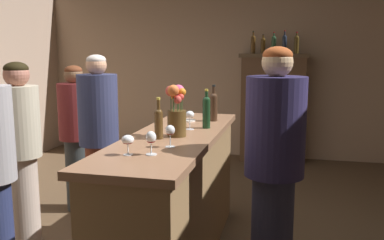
# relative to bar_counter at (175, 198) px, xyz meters

# --- Properties ---
(wall_back) EXTENTS (5.62, 0.12, 2.73)m
(wall_back) POSITION_rel_bar_counter_xyz_m (-0.39, 3.61, 0.84)
(wall_back) COLOR tan
(wall_back) RESTS_ON ground
(bar_counter) EXTENTS (0.64, 2.23, 1.03)m
(bar_counter) POSITION_rel_bar_counter_xyz_m (0.00, 0.00, 0.00)
(bar_counter) COLOR olive
(bar_counter) RESTS_ON ground
(display_cabinet) EXTENTS (1.02, 0.39, 1.64)m
(display_cabinet) POSITION_rel_bar_counter_xyz_m (0.60, 3.32, 0.33)
(display_cabinet) COLOR brown
(display_cabinet) RESTS_ON ground
(wine_bottle_merlot) EXTENTS (0.06, 0.06, 0.30)m
(wine_bottle_merlot) POSITION_rel_bar_counter_xyz_m (-0.06, -0.20, 0.64)
(wine_bottle_merlot) COLOR #4D3418
(wine_bottle_merlot) RESTS_ON bar_counter
(wine_bottle_riesling) EXTENTS (0.06, 0.06, 0.32)m
(wine_bottle_riesling) POSITION_rel_bar_counter_xyz_m (0.19, 0.30, 0.66)
(wine_bottle_riesling) COLOR #17361C
(wine_bottle_riesling) RESTS_ON bar_counter
(wine_bottle_malbec) EXTENTS (0.07, 0.07, 0.33)m
(wine_bottle_malbec) POSITION_rel_bar_counter_xyz_m (0.18, 0.67, 0.66)
(wine_bottle_malbec) COLOR #402A1B
(wine_bottle_malbec) RESTS_ON bar_counter
(wine_glass_front) EXTENTS (0.07, 0.07, 0.15)m
(wine_glass_front) POSITION_rel_bar_counter_xyz_m (0.09, -0.44, 0.61)
(wine_glass_front) COLOR white
(wine_glass_front) RESTS_ON bar_counter
(wine_glass_mid) EXTENTS (0.07, 0.07, 0.15)m
(wine_glass_mid) POSITION_rel_bar_counter_xyz_m (0.07, 0.20, 0.63)
(wine_glass_mid) COLOR white
(wine_glass_mid) RESTS_ON bar_counter
(wine_glass_rear) EXTENTS (0.08, 0.08, 0.12)m
(wine_glass_rear) POSITION_rel_bar_counter_xyz_m (-0.09, -0.70, 0.60)
(wine_glass_rear) COLOR white
(wine_glass_rear) RESTS_ON bar_counter
(wine_glass_spare) EXTENTS (0.07, 0.07, 0.15)m
(wine_glass_spare) POSITION_rel_bar_counter_xyz_m (0.04, -0.66, 0.61)
(wine_glass_spare) COLOR white
(wine_glass_spare) RESTS_ON bar_counter
(flower_arrangement) EXTENTS (0.15, 0.19, 0.39)m
(flower_arrangement) POSITION_rel_bar_counter_xyz_m (0.04, -0.08, 0.70)
(flower_arrangement) COLOR #543C1B
(flower_arrangement) RESTS_ON bar_counter
(cheese_plate) EXTENTS (0.15, 0.15, 0.01)m
(cheese_plate) POSITION_rel_bar_counter_xyz_m (-0.05, 0.60, 0.52)
(cheese_plate) COLOR white
(cheese_plate) RESTS_ON bar_counter
(display_bottle_left) EXTENTS (0.07, 0.07, 0.33)m
(display_bottle_left) POSITION_rel_bar_counter_xyz_m (0.28, 3.32, 1.27)
(display_bottle_left) COLOR #472E12
(display_bottle_left) RESTS_ON display_cabinet
(display_bottle_midleft) EXTENTS (0.07, 0.07, 0.28)m
(display_bottle_midleft) POSITION_rel_bar_counter_xyz_m (0.43, 3.32, 1.25)
(display_bottle_midleft) COLOR #4A3313
(display_bottle_midleft) RESTS_ON display_cabinet
(display_bottle_center) EXTENTS (0.07, 0.07, 0.31)m
(display_bottle_center) POSITION_rel_bar_counter_xyz_m (0.59, 3.32, 1.26)
(display_bottle_center) COLOR #27492E
(display_bottle_center) RESTS_ON display_cabinet
(display_bottle_midright) EXTENTS (0.06, 0.06, 0.34)m
(display_bottle_midright) POSITION_rel_bar_counter_xyz_m (0.74, 3.32, 1.27)
(display_bottle_midright) COLOR #1F283A
(display_bottle_midright) RESTS_ON display_cabinet
(display_bottle_right) EXTENTS (0.07, 0.07, 0.31)m
(display_bottle_right) POSITION_rel_bar_counter_xyz_m (0.91, 3.32, 1.26)
(display_bottle_right) COLOR #413214
(display_bottle_right) RESTS_ON display_cabinet
(patron_tall) EXTENTS (0.35, 0.35, 1.52)m
(patron_tall) POSITION_rel_bar_counter_xyz_m (-1.29, 0.81, 0.31)
(patron_tall) COLOR #2D3334
(patron_tall) RESTS_ON ground
(patron_by_cabinet) EXTENTS (0.33, 0.33, 1.57)m
(patron_by_cabinet) POSITION_rel_bar_counter_xyz_m (-1.31, -0.06, 0.36)
(patron_by_cabinet) COLOR #B7A292
(patron_by_cabinet) RESTS_ON ground
(patron_redhead) EXTENTS (0.35, 0.35, 1.63)m
(patron_redhead) POSITION_rel_bar_counter_xyz_m (-0.80, 0.34, 0.37)
(patron_redhead) COLOR brown
(patron_redhead) RESTS_ON ground
(bartender) EXTENTS (0.38, 0.38, 1.68)m
(bartender) POSITION_rel_bar_counter_xyz_m (0.76, -0.38, 0.40)
(bartender) COLOR #2C2C46
(bartender) RESTS_ON ground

